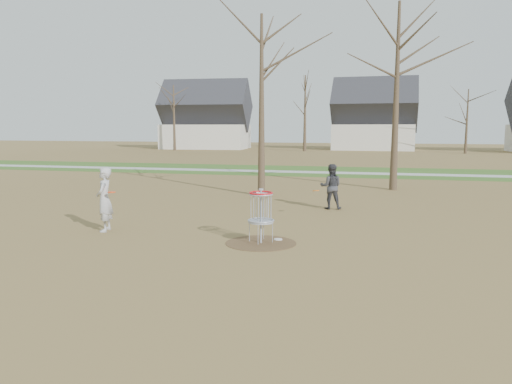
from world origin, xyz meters
TOP-DOWN VIEW (x-y plane):
  - ground at (0.00, 0.00)m, footprint 160.00×160.00m
  - green_band at (0.00, 21.00)m, footprint 160.00×8.00m
  - footpath at (0.00, 20.00)m, footprint 160.00×1.50m
  - dirt_circle at (0.00, 0.00)m, footprint 1.80×1.80m
  - player_standing at (-4.60, 0.37)m, footprint 0.59×0.75m
  - player_throwing at (1.20, 5.77)m, footprint 0.85×0.70m
  - disc_grounded at (0.35, 0.45)m, footprint 0.22×0.22m
  - discs_in_play at (-1.57, 2.14)m, footprint 5.39×3.91m
  - disc_golf_basket at (0.00, 0.00)m, footprint 0.64×0.64m
  - bare_trees at (1.78, 35.79)m, footprint 52.62×44.98m
  - houses_row at (4.32, 52.56)m, footprint 56.51×10.01m

SIDE VIEW (x-z plane):
  - ground at x=0.00m, z-range 0.00..0.00m
  - green_band at x=0.00m, z-range 0.00..0.01m
  - dirt_circle at x=0.00m, z-range 0.00..0.01m
  - footpath at x=0.00m, z-range 0.01..0.02m
  - disc_grounded at x=0.35m, z-range 0.01..0.03m
  - player_throwing at x=1.20m, z-range 0.00..1.61m
  - player_standing at x=-4.60m, z-range 0.00..1.80m
  - disc_golf_basket at x=0.00m, z-range 0.24..1.59m
  - discs_in_play at x=-1.57m, z-range 0.85..1.16m
  - houses_row at x=4.32m, z-range -0.11..7.15m
  - bare_trees at x=1.78m, z-range 0.85..9.85m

